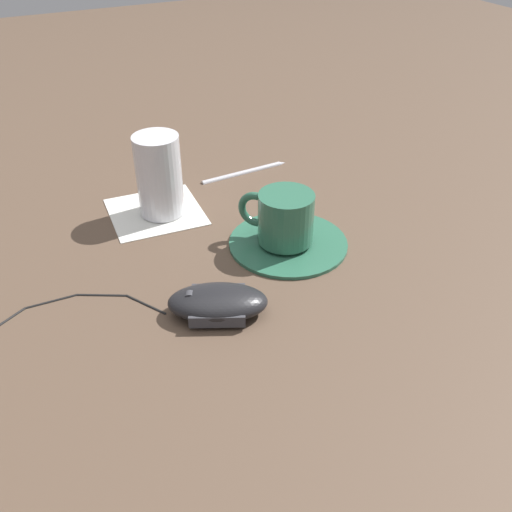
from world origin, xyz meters
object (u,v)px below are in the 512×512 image
(coffee_cup, at_px, (284,217))
(computer_mouse, at_px, (218,302))
(pen, at_px, (245,170))
(drinking_glass, at_px, (159,175))
(saucer, at_px, (288,242))

(coffee_cup, height_order, computer_mouse, coffee_cup)
(computer_mouse, xyz_separation_m, pen, (-0.30, 0.18, -0.01))
(drinking_glass, distance_m, pen, 0.18)
(drinking_glass, bearing_deg, pen, 111.47)
(saucer, relative_size, coffee_cup, 1.78)
(saucer, relative_size, computer_mouse, 1.24)
(computer_mouse, bearing_deg, pen, 149.72)
(drinking_glass, bearing_deg, saucer, 38.81)
(saucer, height_order, pen, same)
(saucer, distance_m, drinking_glass, 0.20)
(drinking_glass, bearing_deg, computer_mouse, -3.75)
(coffee_cup, height_order, pen, coffee_cup)
(coffee_cup, bearing_deg, pen, 168.08)
(drinking_glass, xyz_separation_m, pen, (-0.06, 0.16, -0.06))
(drinking_glass, relative_size, pen, 0.75)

